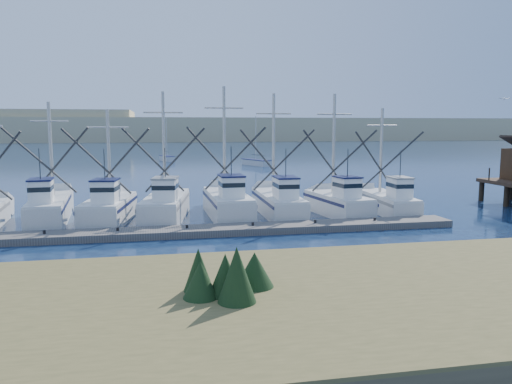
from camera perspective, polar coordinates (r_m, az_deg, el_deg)
ground at (r=25.91m, az=9.53°, el=-6.99°), size 500.00×500.00×0.00m
shore_bank at (r=14.62m, az=-6.85°, el=-15.26°), size 40.00×10.00×1.60m
floating_dock at (r=30.19m, az=-5.99°, el=-4.44°), size 31.84×2.39×0.42m
dune_ridge at (r=233.63m, az=-8.91°, el=7.09°), size 360.00×60.00×10.00m
trawler_fleet at (r=34.96m, az=-6.87°, el=-1.54°), size 30.78×8.93×9.30m
sailboat_near at (r=82.57m, az=0.02°, el=3.40°), size 4.01×6.66×8.10m
sailboat_far at (r=94.35m, az=-10.13°, el=3.81°), size 2.79×5.47×8.10m
flying_gull at (r=41.24m, az=26.50°, el=9.53°), size 0.95×0.17×0.17m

